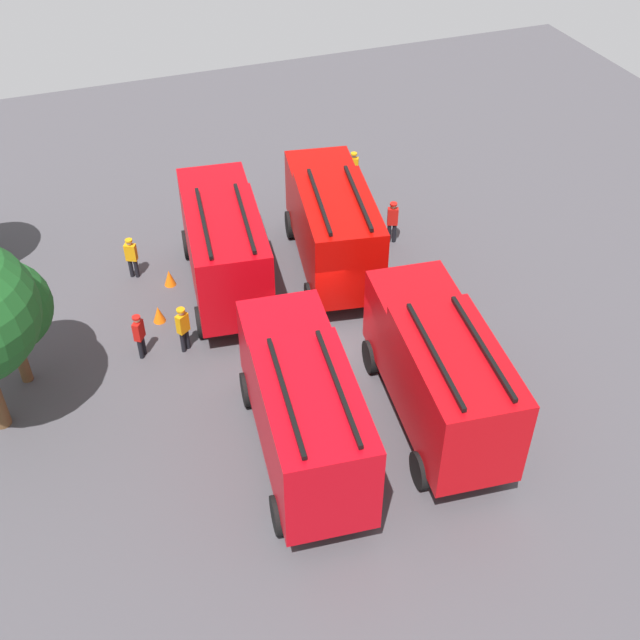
{
  "coord_description": "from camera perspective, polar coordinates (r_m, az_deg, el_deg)",
  "views": [
    {
      "loc": [
        -18.68,
        6.77,
        17.95
      ],
      "look_at": [
        0.0,
        0.0,
        1.4
      ],
      "focal_mm": 43.91,
      "sensor_mm": 36.0,
      "label": 1
    }
  ],
  "objects": [
    {
      "name": "ground_plane",
      "position": [
        26.78,
        0.0,
        -2.3
      ],
      "size": [
        50.28,
        50.28,
        0.0
      ],
      "primitive_type": "plane",
      "color": "#423F44"
    },
    {
      "name": "fire_truck_0",
      "position": [
        23.27,
        8.65,
        -3.52
      ],
      "size": [
        7.42,
        3.37,
        3.88
      ],
      "rotation": [
        0.0,
        0.0,
        -0.11
      ],
      "color": "#B7080E",
      "rests_on": "ground"
    },
    {
      "name": "fire_truck_1",
      "position": [
        29.24,
        0.9,
        7.08
      ],
      "size": [
        7.51,
        3.72,
        3.88
      ],
      "rotation": [
        0.0,
        0.0,
        -0.17
      ],
      "color": "#B00704",
      "rests_on": "ground"
    },
    {
      "name": "fire_truck_2",
      "position": [
        21.93,
        -1.23,
        -6.3
      ],
      "size": [
        7.41,
        3.36,
        3.88
      ],
      "rotation": [
        0.0,
        0.0,
        -0.1
      ],
      "color": "#BB0711",
      "rests_on": "ground"
    },
    {
      "name": "fire_truck_3",
      "position": [
        28.33,
        -7.03,
        5.57
      ],
      "size": [
        7.44,
        3.46,
        3.88
      ],
      "rotation": [
        0.0,
        0.0,
        -0.12
      ],
      "color": "#B6060D",
      "rests_on": "ground"
    },
    {
      "name": "firefighter_0",
      "position": [
        26.61,
        -9.95,
        -0.51
      ],
      "size": [
        0.43,
        0.48,
        1.77
      ],
      "rotation": [
        0.0,
        0.0,
        0.59
      ],
      "color": "black",
      "rests_on": "ground"
    },
    {
      "name": "firefighter_1",
      "position": [
        35.29,
        2.46,
        10.98
      ],
      "size": [
        0.41,
        0.48,
        1.72
      ],
      "rotation": [
        0.0,
        0.0,
        2.67
      ],
      "color": "black",
      "rests_on": "ground"
    },
    {
      "name": "firefighter_2",
      "position": [
        26.68,
        -13.03,
        -1.01
      ],
      "size": [
        0.48,
        0.43,
        1.71
      ],
      "rotation": [
        0.0,
        0.0,
        0.99
      ],
      "color": "black",
      "rests_on": "ground"
    },
    {
      "name": "firefighter_3",
      "position": [
        30.41,
        -13.57,
        4.55
      ],
      "size": [
        0.4,
        0.48,
        1.69
      ],
      "rotation": [
        0.0,
        0.0,
        5.82
      ],
      "color": "black",
      "rests_on": "ground"
    },
    {
      "name": "firefighter_4",
      "position": [
        31.64,
        5.3,
        7.26
      ],
      "size": [
        0.38,
        0.48,
        1.81
      ],
      "rotation": [
        0.0,
        0.0,
        5.91
      ],
      "color": "black",
      "rests_on": "ground"
    },
    {
      "name": "tree_1",
      "position": [
        25.64,
        -22.02,
        0.84
      ],
      "size": [
        2.9,
        2.9,
        4.5
      ],
      "color": "brown",
      "rests_on": "ground"
    },
    {
      "name": "traffic_cone_0",
      "position": [
        30.05,
        -10.91,
        3.04
      ],
      "size": [
        0.44,
        0.44,
        0.63
      ],
      "primitive_type": "cone",
      "color": "#F2600C",
      "rests_on": "ground"
    },
    {
      "name": "traffic_cone_1",
      "position": [
        28.39,
        -11.68,
        0.43
      ],
      "size": [
        0.45,
        0.45,
        0.64
      ],
      "primitive_type": "cone",
      "color": "#F2600C",
      "rests_on": "ground"
    }
  ]
}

